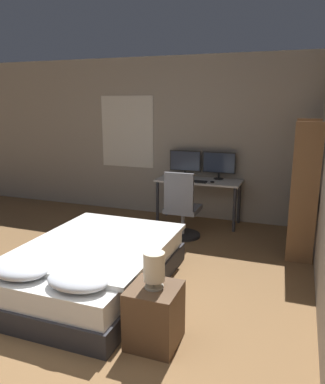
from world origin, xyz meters
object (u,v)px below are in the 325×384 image
(bedside_lamp, at_px, (154,267))
(office_chair, at_px, (182,212))
(desk, at_px, (199,186))
(nightstand, at_px, (154,315))
(bed, at_px, (94,266))
(computer_mouse, at_px, (212,182))
(monitor_right, at_px, (219,164))
(bookshelf, at_px, (305,184))
(monitor_left, at_px, (185,162))
(keyboard, at_px, (196,181))

(bedside_lamp, relative_size, office_chair, 0.30)
(desk, relative_size, office_chair, 1.36)
(nightstand, relative_size, desk, 0.37)
(bed, distance_m, nightstand, 1.16)
(nightstand, distance_m, computer_mouse, 3.09)
(nightstand, bearing_deg, bedside_lamp, 0.00)
(bed, distance_m, office_chair, 1.84)
(desk, bearing_deg, monitor_right, 31.25)
(bookshelf, bearing_deg, computer_mouse, 155.52)
(monitor_left, distance_m, computer_mouse, 0.69)
(monitor_right, xyz_separation_m, bookshelf, (1.31, -0.95, -0.04))
(keyboard, bearing_deg, bookshelf, -20.84)
(nightstand, xyz_separation_m, desk, (-0.49, 3.22, 0.38))
(office_chair, bearing_deg, monitor_right, 70.41)
(bedside_lamp, xyz_separation_m, desk, (-0.49, 3.22, -0.05))
(keyboard, bearing_deg, nightstand, -80.90)
(monitor_right, relative_size, office_chair, 0.53)
(office_chair, distance_m, bookshelf, 1.73)
(desk, relative_size, keyboard, 3.98)
(bookshelf, bearing_deg, monitor_right, 143.94)
(bed, xyz_separation_m, keyboard, (0.47, 2.38, 0.49))
(computer_mouse, xyz_separation_m, bookshelf, (1.33, -0.61, 0.20))
(bedside_lamp, relative_size, monitor_left, 0.57)
(monitor_right, height_order, bookshelf, bookshelf)
(bed, bearing_deg, nightstand, -34.76)
(bed, distance_m, monitor_left, 2.83)
(nightstand, relative_size, bedside_lamp, 1.68)
(desk, xyz_separation_m, monitor_left, (-0.29, 0.17, 0.36))
(desk, distance_m, bookshelf, 1.80)
(desk, distance_m, office_chair, 0.80)
(bed, xyz_separation_m, office_chair, (0.42, 1.79, 0.15))
(nightstand, distance_m, desk, 3.27)
(bedside_lamp, relative_size, keyboard, 0.88)
(computer_mouse, bearing_deg, monitor_right, 85.76)
(monitor_left, height_order, monitor_right, same)
(bed, bearing_deg, bedside_lamp, -34.76)
(desk, bearing_deg, nightstand, -81.38)
(bed, relative_size, monitor_left, 3.89)
(monitor_left, bearing_deg, computer_mouse, -32.17)
(nightstand, bearing_deg, monitor_right, 93.38)
(desk, distance_m, keyboard, 0.20)
(bed, xyz_separation_m, bookshelf, (2.07, 1.77, 0.70))
(office_chair, bearing_deg, bed, -103.28)
(office_chair, xyz_separation_m, bookshelf, (1.64, -0.01, 0.55))
(nightstand, relative_size, bookshelf, 0.29)
(bed, bearing_deg, bookshelf, 40.66)
(nightstand, bearing_deg, computer_mouse, 94.24)
(bedside_lamp, height_order, monitor_right, monitor_right)
(desk, bearing_deg, monitor_left, 148.75)
(monitor_left, xyz_separation_m, monitor_right, (0.57, 0.00, 0.00))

